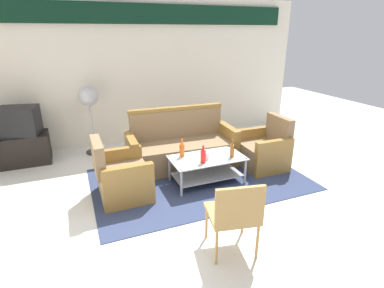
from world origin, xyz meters
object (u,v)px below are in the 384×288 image
at_px(armchair_right, 264,151).
at_px(bottle_brown, 232,150).
at_px(bottle_orange, 182,150).
at_px(television, 19,121).
at_px(coffee_table, 207,166).
at_px(wicker_chair, 235,212).
at_px(cup, 206,156).
at_px(pedestal_fan, 89,100).
at_px(bottle_red, 203,156).
at_px(tv_stand, 25,149).
at_px(couch, 182,148).
at_px(armchair_left, 121,178).

height_order(armchair_right, bottle_brown, armchair_right).
distance_m(bottle_orange, television, 2.84).
bearing_deg(coffee_table, wicker_chair, -105.13).
relative_size(bottle_orange, cup, 2.76).
height_order(bottle_orange, pedestal_fan, pedestal_fan).
bearing_deg(bottle_red, bottle_orange, 121.05).
bearing_deg(pedestal_fan, wicker_chair, -72.89).
distance_m(cup, tv_stand, 3.21).
xyz_separation_m(couch, tv_stand, (-2.48, 1.12, -0.06)).
bearing_deg(pedestal_fan, coffee_table, -52.19).
relative_size(coffee_table, bottle_brown, 4.00).
bearing_deg(television, pedestal_fan, -165.96).
relative_size(bottle_red, pedestal_fan, 0.20).
distance_m(armchair_left, pedestal_fan, 1.97).
xyz_separation_m(armchair_right, tv_stand, (-3.73, 1.68, -0.03)).
relative_size(coffee_table, wicker_chair, 1.31).
xyz_separation_m(tv_stand, pedestal_fan, (1.15, 0.05, 0.75)).
bearing_deg(cup, armchair_left, 174.07).
height_order(armchair_right, coffee_table, armchair_right).
bearing_deg(coffee_table, bottle_brown, -19.53).
bearing_deg(pedestal_fan, cup, -53.90).
distance_m(armchair_left, armchair_right, 2.38).
height_order(cup, television, television).
bearing_deg(bottle_red, coffee_table, 48.18).
bearing_deg(armchair_left, coffee_table, 86.63).
bearing_deg(television, cup, 155.15).
distance_m(couch, bottle_orange, 0.61).
bearing_deg(wicker_chair, bottle_brown, 73.05).
relative_size(tv_stand, wicker_chair, 0.95).
height_order(armchair_left, bottle_brown, armchair_left).
height_order(bottle_red, tv_stand, bottle_red).
bearing_deg(bottle_red, armchair_right, 13.78).
bearing_deg(wicker_chair, couch, 94.46).
relative_size(armchair_left, wicker_chair, 1.01).
bearing_deg(tv_stand, armchair_right, -24.29).
bearing_deg(armchair_right, wicker_chair, 138.75).
bearing_deg(coffee_table, tv_stand, 144.87).
bearing_deg(cup, coffee_table, 55.62).
distance_m(bottle_orange, cup, 0.38).
bearing_deg(television, tv_stand, 90.00).
relative_size(tv_stand, television, 1.18).
xyz_separation_m(bottle_brown, tv_stand, (-2.96, 1.96, -0.25)).
relative_size(armchair_left, bottle_brown, 3.09).
bearing_deg(couch, pedestal_fan, -39.06).
bearing_deg(armchair_left, pedestal_fan, -174.10).
bearing_deg(tv_stand, pedestal_fan, 2.49).
relative_size(cup, pedestal_fan, 0.08).
bearing_deg(armchair_left, bottle_red, 78.66).
distance_m(coffee_table, bottle_brown, 0.44).
relative_size(coffee_table, television, 1.63).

